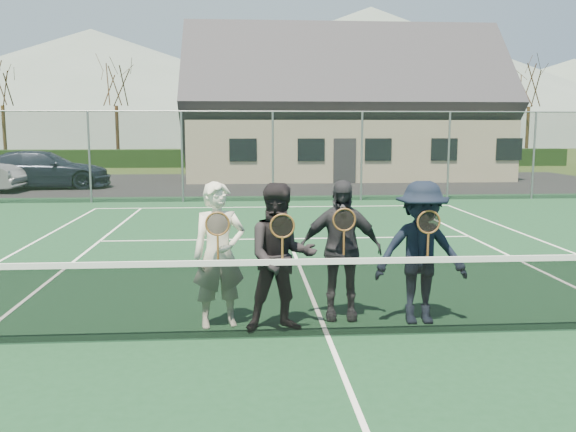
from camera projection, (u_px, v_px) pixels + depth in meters
name	position (u px, v px, depth m)	size (l,w,h in m)	color
ground	(266.00, 184.00, 26.94)	(220.00, 220.00, 0.00)	#2D4017
court_surface	(328.00, 337.00, 7.20)	(30.00, 30.00, 0.02)	#14381E
tarmac_carpark	(175.00, 184.00, 26.66)	(40.00, 12.00, 0.01)	black
hedge_row	(259.00, 158.00, 38.71)	(40.00, 1.20, 1.10)	black
hill_west	(93.00, 87.00, 97.88)	(110.00, 110.00, 18.00)	slate
hill_centre	(370.00, 76.00, 100.82)	(120.00, 120.00, 22.00)	slate
hill_east	(572.00, 101.00, 103.90)	(90.00, 90.00, 14.00)	slate
car_c	(43.00, 170.00, 24.82)	(2.15, 5.29, 1.53)	#182031
court_markings	(328.00, 336.00, 7.20)	(11.03, 23.83, 0.01)	white
tennis_net	(328.00, 294.00, 7.12)	(11.68, 0.08, 1.10)	slate
perimeter_fence	(273.00, 156.00, 20.31)	(30.07, 0.07, 3.02)	slate
clubhouse	(342.00, 97.00, 30.60)	(15.60, 8.20, 7.70)	beige
tree_a	(0.00, 74.00, 37.79)	(3.20, 3.20, 7.77)	#392814
tree_b	(115.00, 74.00, 38.30)	(3.20, 3.20, 7.77)	#321F12
tree_c	(289.00, 75.00, 39.08)	(3.20, 3.20, 7.77)	#3D2516
tree_d	(442.00, 76.00, 39.80)	(3.20, 3.20, 7.77)	#3D2916
tree_e	(530.00, 77.00, 40.23)	(3.20, 3.20, 7.77)	#362613
player_a	(219.00, 255.00, 7.47)	(0.74, 0.58, 1.80)	silver
player_b	(281.00, 258.00, 7.32)	(0.94, 0.77, 1.80)	black
player_c	(340.00, 250.00, 7.79)	(1.09, 0.56, 1.80)	#27282D
player_d	(421.00, 253.00, 7.61)	(1.18, 0.69, 1.80)	black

